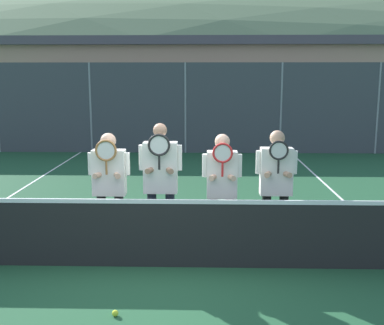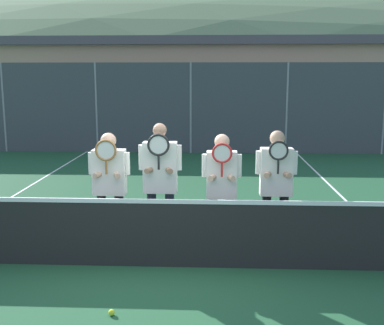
% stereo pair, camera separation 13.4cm
% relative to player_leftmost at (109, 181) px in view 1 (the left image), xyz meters
% --- Properties ---
extents(ground_plane, '(120.00, 120.00, 0.00)m').
position_rel_player_leftmost_xyz_m(ground_plane, '(0.73, -0.63, -1.03)').
color(ground_plane, '#1E4C2D').
extents(hill_distant, '(115.81, 64.34, 22.52)m').
position_rel_player_leftmost_xyz_m(hill_distant, '(0.73, 50.09, -1.03)').
color(hill_distant, '#5B7551').
rests_on(hill_distant, ground_plane).
extents(clubhouse_building, '(20.00, 5.50, 4.10)m').
position_rel_player_leftmost_xyz_m(clubhouse_building, '(-1.05, 16.07, 1.04)').
color(clubhouse_building, tan).
rests_on(clubhouse_building, ground_plane).
extents(fence_back, '(18.54, 0.06, 2.90)m').
position_rel_player_leftmost_xyz_m(fence_back, '(0.73, 8.89, 0.42)').
color(fence_back, gray).
rests_on(fence_back, ground_plane).
extents(tennis_net, '(9.30, 0.09, 1.03)m').
position_rel_player_leftmost_xyz_m(tennis_net, '(0.73, -0.63, -0.55)').
color(tennis_net, gray).
rests_on(tennis_net, ground_plane).
extents(court_line_right_sideline, '(0.05, 16.00, 0.01)m').
position_rel_player_leftmost_xyz_m(court_line_right_sideline, '(4.18, 2.37, -1.03)').
color(court_line_right_sideline, white).
rests_on(court_line_right_sideline, ground_plane).
extents(player_leftmost, '(0.60, 0.34, 1.72)m').
position_rel_player_leftmost_xyz_m(player_leftmost, '(0.00, 0.00, 0.00)').
color(player_leftmost, black).
rests_on(player_leftmost, ground_plane).
extents(player_center_left, '(0.60, 0.34, 1.87)m').
position_rel_player_leftmost_xyz_m(player_center_left, '(0.75, -0.13, 0.07)').
color(player_center_left, '#232838').
rests_on(player_center_left, ground_plane).
extents(player_center_right, '(0.55, 0.34, 1.72)m').
position_rel_player_leftmost_xyz_m(player_center_right, '(1.60, -0.11, -0.02)').
color(player_center_right, '#56565B').
rests_on(player_center_right, ground_plane).
extents(player_rightmost, '(0.58, 0.34, 1.76)m').
position_rel_player_leftmost_xyz_m(player_rightmost, '(2.37, -0.01, 0.01)').
color(player_rightmost, black).
rests_on(player_rightmost, ground_plane).
extents(car_far_left, '(4.77, 2.03, 1.67)m').
position_rel_player_leftmost_xyz_m(car_far_left, '(-3.98, 11.17, -0.17)').
color(car_far_left, '#285638').
rests_on(car_far_left, ground_plane).
extents(car_left_of_center, '(4.34, 2.02, 1.76)m').
position_rel_player_leftmost_xyz_m(car_left_of_center, '(1.11, 10.79, -0.13)').
color(car_left_of_center, '#B2B7BC').
rests_on(car_left_of_center, ground_plane).
extents(car_center, '(4.27, 1.91, 1.69)m').
position_rel_player_leftmost_xyz_m(car_center, '(5.94, 11.20, -0.16)').
color(car_center, '#B2B7BC').
rests_on(car_center, ground_plane).
extents(tennis_ball_on_court, '(0.07, 0.07, 0.07)m').
position_rel_player_leftmost_xyz_m(tennis_ball_on_court, '(0.42, -1.98, -1.00)').
color(tennis_ball_on_court, '#CCDB33').
rests_on(tennis_ball_on_court, ground_plane).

